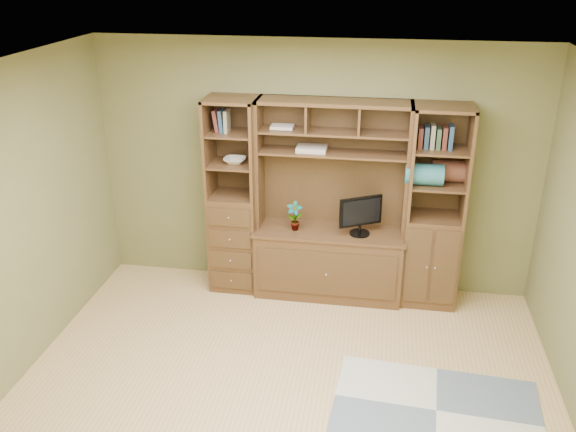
% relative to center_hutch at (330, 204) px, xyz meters
% --- Properties ---
extents(room, '(4.60, 4.10, 2.64)m').
position_rel_center_hutch_xyz_m(room, '(-0.19, -1.73, 0.28)').
color(room, tan).
rests_on(room, ground).
extents(center_hutch, '(1.54, 0.53, 2.05)m').
position_rel_center_hutch_xyz_m(center_hutch, '(0.00, 0.00, 0.00)').
color(center_hutch, '#50331C').
rests_on(center_hutch, ground).
extents(left_tower, '(0.50, 0.45, 2.05)m').
position_rel_center_hutch_xyz_m(left_tower, '(-1.00, 0.04, 0.00)').
color(left_tower, '#50331C').
rests_on(left_tower, ground).
extents(right_tower, '(0.55, 0.45, 2.05)m').
position_rel_center_hutch_xyz_m(right_tower, '(1.02, 0.04, 0.00)').
color(right_tower, '#50331C').
rests_on(right_tower, ground).
extents(rug, '(1.69, 1.19, 0.01)m').
position_rel_center_hutch_xyz_m(rug, '(1.03, -1.68, -1.02)').
color(rug, '#9A9F9F').
rests_on(rug, ground).
extents(monitor, '(0.49, 0.40, 0.55)m').
position_rel_center_hutch_xyz_m(monitor, '(0.31, -0.03, -0.02)').
color(monitor, black).
rests_on(monitor, center_hutch).
extents(orchid, '(0.16, 0.11, 0.30)m').
position_rel_center_hutch_xyz_m(orchid, '(-0.36, -0.03, -0.14)').
color(orchid, '#B9693E').
rests_on(orchid, center_hutch).
extents(magazines, '(0.29, 0.21, 0.05)m').
position_rel_center_hutch_xyz_m(magazines, '(-0.21, 0.09, 0.54)').
color(magazines, '#BFB1A2').
rests_on(magazines, center_hutch).
extents(bowl, '(0.22, 0.22, 0.05)m').
position_rel_center_hutch_xyz_m(bowl, '(-0.98, 0.04, 0.39)').
color(bowl, white).
rests_on(bowl, left_tower).
extents(blanket_teal, '(0.36, 0.21, 0.21)m').
position_rel_center_hutch_xyz_m(blanket_teal, '(0.89, -0.01, 0.37)').
color(blanket_teal, '#2E7179').
rests_on(blanket_teal, right_tower).
extents(blanket_red, '(0.37, 0.21, 0.21)m').
position_rel_center_hutch_xyz_m(blanket_red, '(1.15, 0.12, 0.37)').
color(blanket_red, brown).
rests_on(blanket_red, right_tower).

